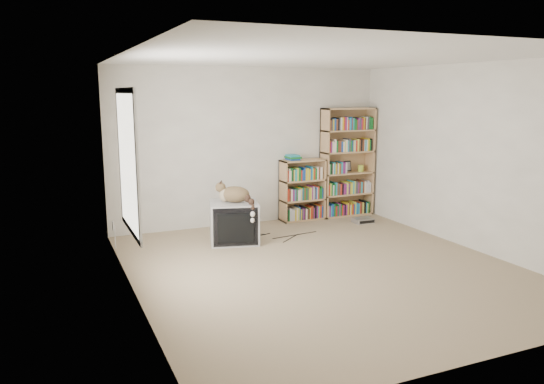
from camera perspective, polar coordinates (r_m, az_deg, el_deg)
name	(u,v)px	position (r m, az deg, el deg)	size (l,w,h in m)	color
floor	(324,268)	(6.56, 5.60, -8.15)	(4.50, 5.00, 0.01)	tan
wall_back	(249,147)	(8.52, -2.46, 4.88)	(4.50, 0.02, 2.50)	white
wall_front	(489,209)	(4.30, 22.30, -1.71)	(4.50, 0.02, 2.50)	white
wall_left	(131,179)	(5.54, -14.97, 1.36)	(0.02, 5.00, 2.50)	white
wall_right	(473,157)	(7.62, 20.77, 3.50)	(0.02, 5.00, 2.50)	white
ceiling	(328,57)	(6.22, 6.03, 14.21)	(4.50, 5.00, 0.02)	white
window	(128,162)	(5.71, -15.23, 3.15)	(0.02, 1.22, 1.52)	white
crt_tv	(234,222)	(7.58, -4.12, -3.24)	(0.80, 0.76, 0.58)	#A9AAAC
cat	(237,197)	(7.44, -3.76, -0.53)	(0.54, 0.65, 0.50)	#332314
bookcase_tall	(347,165)	(9.21, 8.03, 2.89)	(0.93, 0.30, 1.85)	#A78553
bookcase_short	(302,192)	(8.86, 3.24, 0.02)	(0.74, 0.30, 1.02)	#A78553
book_stack	(292,157)	(8.70, 2.21, 3.75)	(0.21, 0.27, 0.09)	red
green_mug	(360,168)	(9.34, 9.48, 2.55)	(0.10, 0.10, 0.11)	#ABC839
framed_print	(347,166)	(9.31, 8.10, 2.78)	(0.14, 0.01, 0.18)	black
dvd_player	(363,220)	(8.84, 9.76, -3.03)	(0.32, 0.23, 0.07)	#A3A2A7
wall_outlet	(113,226)	(7.55, -16.72, -3.51)	(0.01, 0.08, 0.13)	silver
floor_cables	(266,235)	(7.95, -0.69, -4.68)	(1.20, 0.70, 0.01)	black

